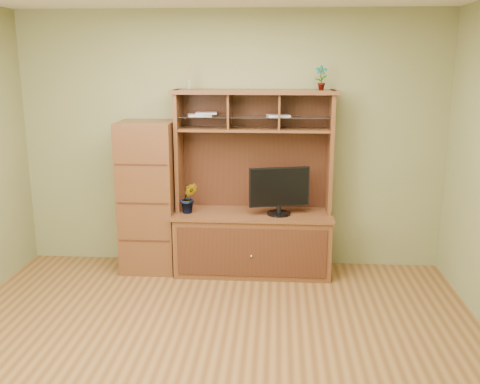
# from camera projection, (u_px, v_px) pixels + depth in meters

# --- Properties ---
(room) EXTENTS (4.54, 4.04, 2.74)m
(room) POSITION_uv_depth(u_px,v_px,m) (206.00, 182.00, 3.74)
(room) COLOR brown
(room) RESTS_ON ground
(media_hutch) EXTENTS (1.66, 0.61, 1.90)m
(media_hutch) POSITION_uv_depth(u_px,v_px,m) (253.00, 224.00, 5.60)
(media_hutch) COLOR #4B2D15
(media_hutch) RESTS_ON room
(monitor) EXTENTS (0.61, 0.24, 0.49)m
(monitor) POSITION_uv_depth(u_px,v_px,m) (279.00, 190.00, 5.41)
(monitor) COLOR black
(monitor) RESTS_ON media_hutch
(orchid_plant) EXTENTS (0.20, 0.17, 0.32)m
(orchid_plant) POSITION_uv_depth(u_px,v_px,m) (189.00, 198.00, 5.49)
(orchid_plant) COLOR #3C6020
(orchid_plant) RESTS_ON media_hutch
(top_plant) EXTENTS (0.13, 0.09, 0.24)m
(top_plant) POSITION_uv_depth(u_px,v_px,m) (321.00, 78.00, 5.27)
(top_plant) COLOR #255C20
(top_plant) RESTS_ON media_hutch
(reed_diffuser) EXTENTS (0.05, 0.05, 0.26)m
(reed_diffuser) POSITION_uv_depth(u_px,v_px,m) (189.00, 79.00, 5.37)
(reed_diffuser) COLOR silver
(reed_diffuser) RESTS_ON media_hutch
(magazines) EXTENTS (1.06, 0.22, 0.04)m
(magazines) POSITION_uv_depth(u_px,v_px,m) (227.00, 115.00, 5.42)
(magazines) COLOR #B1B0B6
(magazines) RESTS_ON media_hutch
(side_cabinet) EXTENTS (0.57, 0.51, 1.58)m
(side_cabinet) POSITION_uv_depth(u_px,v_px,m) (149.00, 197.00, 5.61)
(side_cabinet) COLOR #4B2D15
(side_cabinet) RESTS_ON room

